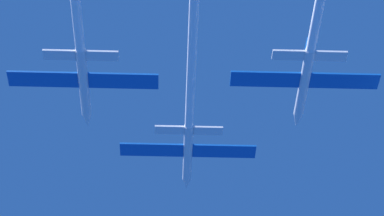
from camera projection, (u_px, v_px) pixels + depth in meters
jet_lead at (191, 72)px, 82.93m from camera, size 15.90×48.32×2.63m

